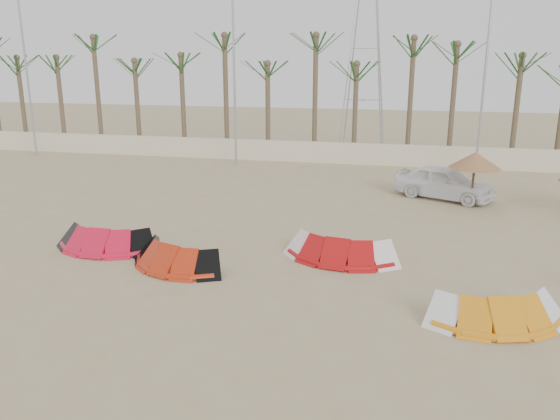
% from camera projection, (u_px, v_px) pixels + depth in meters
% --- Properties ---
extents(ground, '(120.00, 120.00, 0.00)m').
position_uv_depth(ground, '(226.00, 324.00, 13.51)').
color(ground, tan).
rests_on(ground, ground).
extents(boundary_wall, '(60.00, 0.30, 1.30)m').
position_uv_depth(boundary_wall, '(338.00, 153.00, 33.99)').
color(boundary_wall, beige).
rests_on(boundary_wall, ground).
extents(palm_line, '(52.00, 4.00, 7.70)m').
position_uv_depth(palm_line, '(354.00, 57.00, 33.69)').
color(palm_line, brown).
rests_on(palm_line, ground).
extents(lamp_a, '(1.25, 0.14, 11.00)m').
position_uv_depth(lamp_a, '(27.00, 68.00, 35.05)').
color(lamp_a, '#A5A8AD').
rests_on(lamp_a, ground).
extents(lamp_b, '(1.25, 0.14, 11.00)m').
position_uv_depth(lamp_b, '(235.00, 68.00, 32.02)').
color(lamp_b, '#A5A8AD').
rests_on(lamp_b, ground).
extents(lamp_c, '(1.25, 0.14, 11.00)m').
position_uv_depth(lamp_c, '(486.00, 69.00, 29.00)').
color(lamp_c, '#A5A8AD').
rests_on(lamp_c, ground).
extents(pylon, '(3.00, 3.00, 14.00)m').
position_uv_depth(pylon, '(361.00, 149.00, 39.58)').
color(pylon, '#A5A8AD').
rests_on(pylon, ground).
extents(kite_red_left, '(3.53, 1.58, 0.90)m').
position_uv_depth(kite_red_left, '(109.00, 236.00, 18.87)').
color(kite_red_left, red).
rests_on(kite_red_left, ground).
extents(kite_red_mid, '(3.61, 2.39, 0.90)m').
position_uv_depth(kite_red_mid, '(179.00, 253.00, 17.21)').
color(kite_red_mid, '#B0270E').
rests_on(kite_red_mid, ground).
extents(kite_red_right, '(3.81, 2.00, 0.90)m').
position_uv_depth(kite_red_right, '(341.00, 245.00, 17.92)').
color(kite_red_right, '#AC0D0F').
rests_on(kite_red_right, ground).
extents(kite_orange, '(3.70, 2.32, 0.90)m').
position_uv_depth(kite_orange, '(496.00, 304.00, 13.63)').
color(kite_orange, orange).
rests_on(kite_orange, ground).
extents(parasol_left, '(2.21, 2.21, 2.44)m').
position_uv_depth(parasol_left, '(475.00, 160.00, 23.60)').
color(parasol_left, '#4C331E').
rests_on(parasol_left, ground).
extents(car, '(4.88, 3.54, 1.54)m').
position_uv_depth(car, '(444.00, 182.00, 25.38)').
color(car, white).
rests_on(car, ground).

